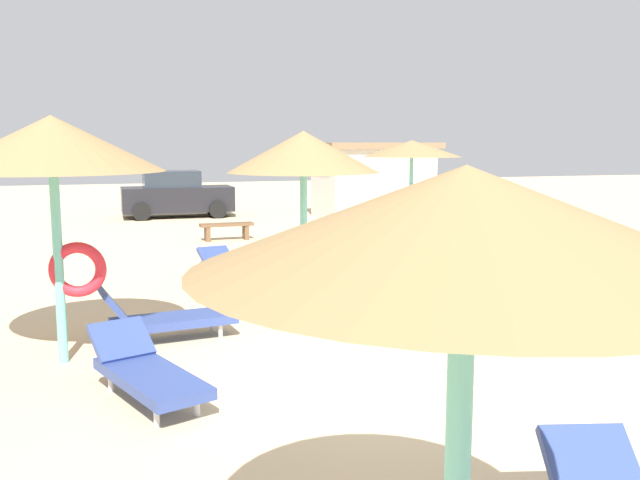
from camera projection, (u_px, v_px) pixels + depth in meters
ground_plane at (395, 371)px, 8.34m from camera, size 80.00×80.00×0.00m
parasol_0 at (465, 222)px, 2.96m from camera, size 2.43×2.43×2.66m
parasol_1 at (303, 152)px, 11.35m from camera, size 2.54×2.54×2.94m
parasol_2 at (52, 146)px, 8.27m from camera, size 2.69×2.69×3.08m
parasol_4 at (412, 149)px, 19.88m from camera, size 2.88×2.88×2.81m
lounger_1 at (405, 270)px, 13.16m from camera, size 1.89×1.57×0.81m
lounger_2 at (164, 318)px, 9.54m from camera, size 1.91×0.86×0.81m
lounger_4 at (439, 235)px, 18.24m from camera, size 2.01×1.38×0.62m
lounger_6 at (227, 267)px, 13.52m from camera, size 0.99×2.00×0.61m
lounger_7 at (146, 371)px, 7.38m from camera, size 1.25×2.00×0.70m
bench_0 at (227, 228)px, 19.35m from camera, size 1.51×0.45×0.49m
parked_car at (176, 195)px, 25.32m from camera, size 4.01×1.99×1.72m
beach_cabana at (372, 180)px, 25.03m from camera, size 4.19×3.26×2.74m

